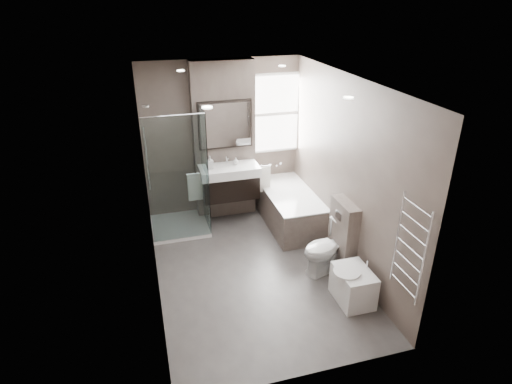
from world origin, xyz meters
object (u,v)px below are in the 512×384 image
object	(u,v)px
bidet	(353,285)
bathtub	(289,206)
vanity	(230,181)
toilet	(327,248)

from	to	relation	value
bidet	bathtub	bearing A→B (deg)	92.45
vanity	toilet	size ratio (longest dim) A/B	1.32
bidet	vanity	bearing A→B (deg)	112.92
bathtub	bidet	xyz separation A→B (m)	(0.09, -2.07, -0.08)
vanity	toilet	xyz separation A→B (m)	(0.97, -1.71, -0.38)
vanity	bidet	distance (m)	2.65
vanity	bidet	size ratio (longest dim) A/B	1.67
bathtub	toilet	distance (m)	1.39
toilet	bidet	distance (m)	0.70
toilet	bathtub	bearing A→B (deg)	164.71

